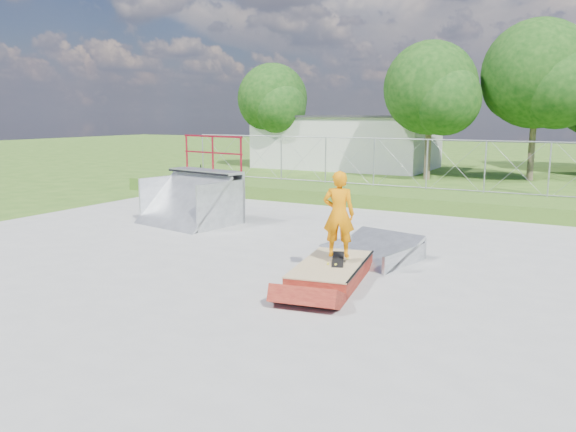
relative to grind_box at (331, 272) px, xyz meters
The scene contains 14 objects.
ground 1.09m from the grind_box, behind, with size 120.00×120.00×0.00m, color #355D1A.
concrete_pad 1.08m from the grind_box, behind, with size 20.00×16.00×0.04m, color #969693.
grass_berm 9.55m from the grind_box, 96.44° to the left, with size 24.00×3.00×0.50m, color #355D1A.
grind_box is the anchor object (origin of this frame).
quarter_pipe 6.86m from the grind_box, 152.35° to the left, with size 2.53×2.14×2.53m, color #999CA1, non-canonical shape.
flat_bank_ramp 1.77m from the grind_box, 84.51° to the left, with size 1.65×1.76×0.51m, color #999CA1, non-canonical shape.
skateboard 0.27m from the grind_box, 56.82° to the left, with size 0.22×0.80×0.02m, color black.
skater 1.05m from the grind_box, 56.82° to the left, with size 0.60×0.39×1.64m, color orange.
concrete_stairs 12.93m from the grind_box, 137.75° to the left, with size 1.50×1.60×0.80m, color #969693, non-canonical shape.
chain_link_fence 10.62m from the grind_box, 95.83° to the left, with size 20.00×0.06×1.80m, color #9D9EA5, non-canonical shape.
utility_building_flat 23.83m from the grind_box, 112.41° to the left, with size 10.00×6.00×3.00m, color #B8B7B3.
tree_left_near 18.50m from the grind_box, 99.00° to the left, with size 4.76×4.48×6.65m.
tree_center 20.42m from the grind_box, 85.05° to the left, with size 5.44×5.12×7.60m.
tree_left_far 23.93m from the grind_box, 122.91° to the left, with size 4.42×4.16×6.18m.
Camera 1 is at (5.36, -9.47, 3.14)m, focal length 35.00 mm.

